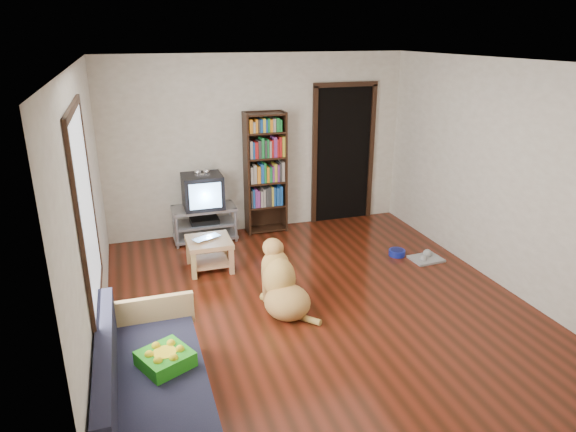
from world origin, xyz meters
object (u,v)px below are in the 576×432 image
object	(u,v)px
tv_stand	(205,222)
sofa	(153,396)
dog_bowl	(397,253)
grey_rag	(426,259)
green_cushion	(165,359)
bookshelf	(265,167)
laptop	(209,239)
coffee_table	(209,248)
crt_tv	(202,190)
dog	(282,285)

from	to	relation	value
tv_stand	sofa	distance (m)	3.76
dog_bowl	grey_rag	xyz separation A→B (m)	(0.30, -0.25, -0.03)
green_cushion	bookshelf	xyz separation A→B (m)	(1.80, 3.60, 0.52)
dog_bowl	bookshelf	distance (m)	2.26
laptop	bookshelf	distance (m)	1.64
sofa	laptop	bearing A→B (deg)	71.42
laptop	tv_stand	world-z (taller)	tv_stand
laptop	tv_stand	bearing A→B (deg)	59.12
dog_bowl	coffee_table	xyz separation A→B (m)	(-2.49, 0.37, 0.24)
laptop	crt_tv	world-z (taller)	crt_tv
green_cushion	dog_bowl	world-z (taller)	green_cushion
crt_tv	dog	xyz separation A→B (m)	(0.48, -2.28, -0.46)
laptop	tv_stand	xyz separation A→B (m)	(0.10, 1.03, -0.14)
grey_rag	coffee_table	xyz separation A→B (m)	(-2.79, 0.62, 0.27)
dog_bowl	tv_stand	distance (m)	2.76
grey_rag	sofa	xyz separation A→B (m)	(-3.67, -2.02, 0.25)
laptop	bookshelf	xyz separation A→B (m)	(1.05, 1.12, 0.59)
dog_bowl	dog	xyz separation A→B (m)	(-1.91, -0.89, 0.25)
grey_rag	tv_stand	distance (m)	3.15
grey_rag	sofa	bearing A→B (deg)	-151.20
crt_tv	dog	bearing A→B (deg)	-78.13
crt_tv	coffee_table	world-z (taller)	crt_tv
green_cushion	dog	distance (m)	1.83
crt_tv	dog	distance (m)	2.37
bookshelf	green_cushion	bearing A→B (deg)	-116.59
laptop	dog_bowl	xyz separation A→B (m)	(2.49, -0.34, -0.37)
bookshelf	dog	size ratio (longest dim) A/B	1.98
coffee_table	sofa	bearing A→B (deg)	-108.38
laptop	grey_rag	xyz separation A→B (m)	(2.79, -0.59, -0.40)
coffee_table	grey_rag	bearing A→B (deg)	-12.54
tv_stand	sofa	world-z (taller)	sofa
grey_rag	coffee_table	size ratio (longest dim) A/B	0.73
dog_bowl	coffee_table	world-z (taller)	coffee_table
dog	tv_stand	bearing A→B (deg)	101.98
dog	crt_tv	bearing A→B (deg)	101.87
dog_bowl	bookshelf	world-z (taller)	bookshelf
green_cushion	bookshelf	bearing A→B (deg)	37.33
bookshelf	dog	distance (m)	2.50
bookshelf	sofa	distance (m)	4.26
sofa	crt_tv	bearing A→B (deg)	75.07
laptop	dog_bowl	size ratio (longest dim) A/B	1.63
dog_bowl	crt_tv	distance (m)	2.85
tv_stand	crt_tv	xyz separation A→B (m)	(0.00, 0.02, 0.47)
crt_tv	coffee_table	xyz separation A→B (m)	(-0.10, -1.02, -0.46)
crt_tv	dog	world-z (taller)	crt_tv
dog_bowl	dog	bearing A→B (deg)	-155.08
sofa	coffee_table	bearing A→B (deg)	71.62
green_cushion	laptop	size ratio (longest dim) A/B	1.00
tv_stand	coffee_table	bearing A→B (deg)	-95.63
green_cushion	tv_stand	bearing A→B (deg)	50.28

